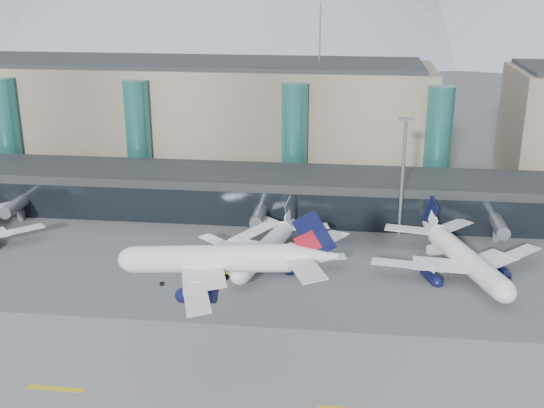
{
  "coord_description": "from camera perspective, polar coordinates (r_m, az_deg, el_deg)",
  "views": [
    {
      "loc": [
        18.79,
        -90.73,
        54.82
      ],
      "look_at": [
        4.34,
        32.0,
        11.56
      ],
      "focal_mm": 45.0,
      "sensor_mm": 36.0,
      "label": 1
    }
  ],
  "objects": [
    {
      "name": "runway_strip",
      "position": [
        95.35,
        -6.14,
        -15.92
      ],
      "size": [
        400.0,
        40.0,
        0.04
      ],
      "primitive_type": "cube",
      "color": "slate",
      "rests_on": "ground"
    },
    {
      "name": "runway_markings",
      "position": [
        95.33,
        -6.14,
        -15.9
      ],
      "size": [
        128.0,
        1.0,
        0.02
      ],
      "color": "gold",
      "rests_on": "ground"
    },
    {
      "name": "jet_parked_right",
      "position": [
        134.08,
        15.36,
        -3.5
      ],
      "size": [
        34.77,
        36.78,
        11.82
      ],
      "rotation": [
        0.0,
        0.0,
        1.9
      ],
      "color": "white",
      "rests_on": "ground"
    },
    {
      "name": "veh_h",
      "position": [
        129.23,
        -3.43,
        -5.32
      ],
      "size": [
        4.34,
        3.78,
        2.13
      ],
      "primitive_type": "cube",
      "rotation": [
        0.0,
        0.0,
        0.57
      ],
      "color": "gold",
      "rests_on": "ground"
    },
    {
      "name": "hero_jet",
      "position": [
        93.28,
        -3.35,
        -4.09
      ],
      "size": [
        33.53,
        33.33,
        10.86
      ],
      "rotation": [
        0.0,
        -0.13,
        -0.15
      ],
      "color": "white",
      "rests_on": "ground"
    },
    {
      "name": "ground",
      "position": [
        107.66,
        -4.37,
        -11.38
      ],
      "size": [
        900.0,
        900.0,
        0.0
      ],
      "primitive_type": "plane",
      "color": "#515154",
      "rests_on": "ground"
    },
    {
      "name": "concourse",
      "position": [
        157.73,
        -0.48,
        0.87
      ],
      "size": [
        170.0,
        27.0,
        10.0
      ],
      "color": "black",
      "rests_on": "ground"
    },
    {
      "name": "veh_g",
      "position": [
        133.98,
        13.8,
        -5.13
      ],
      "size": [
        2.56,
        2.8,
        1.42
      ],
      "primitive_type": "cube",
      "rotation": [
        0.0,
        0.0,
        -0.95
      ],
      "color": "silver",
      "rests_on": "ground"
    },
    {
      "name": "terminal_main",
      "position": [
        190.08,
        -6.81,
        7.2
      ],
      "size": [
        130.0,
        30.0,
        31.0
      ],
      "color": "gray",
      "rests_on": "ground"
    },
    {
      "name": "veh_c",
      "position": [
        132.1,
        -1.11,
        -4.8
      ],
      "size": [
        3.49,
        2.19,
        1.82
      ],
      "primitive_type": "cube",
      "rotation": [
        0.0,
        0.0,
        -0.15
      ],
      "color": "#535258",
      "rests_on": "ground"
    },
    {
      "name": "jet_parked_mid",
      "position": [
        133.94,
        -0.18,
        -3.02
      ],
      "size": [
        31.7,
        32.75,
        10.52
      ],
      "rotation": [
        0.0,
        0.0,
        1.33
      ],
      "color": "white",
      "rests_on": "ground"
    },
    {
      "name": "teal_towers",
      "position": [
        173.05,
        -4.76,
        5.59
      ],
      "size": [
        116.4,
        19.4,
        46.0
      ],
      "color": "#287169",
      "rests_on": "ground"
    },
    {
      "name": "lightmast_mid",
      "position": [
        144.93,
        10.89,
        2.75
      ],
      "size": [
        3.0,
        1.2,
        25.6
      ],
      "color": "slate",
      "rests_on": "ground"
    },
    {
      "name": "veh_d",
      "position": [
        141.2,
        13.52,
        -3.72
      ],
      "size": [
        3.61,
        3.13,
        1.82
      ],
      "primitive_type": "cube",
      "rotation": [
        0.0,
        0.0,
        0.56
      ],
      "color": "silver",
      "rests_on": "ground"
    }
  ]
}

